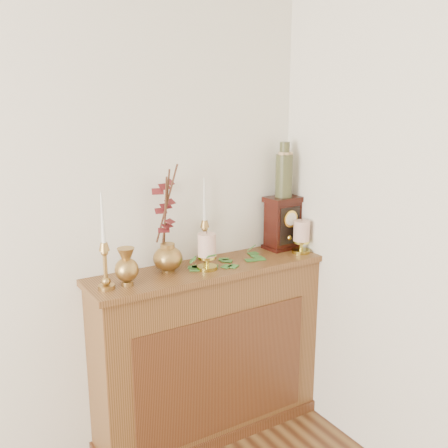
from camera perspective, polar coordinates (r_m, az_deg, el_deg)
console_shelf at (r=2.82m, az=-1.60°, el=-14.16°), size 1.24×0.34×0.93m
candlestick_left at (r=2.34m, az=-12.85°, el=-3.64°), size 0.07×0.07×0.43m
candlestick_center at (r=2.69m, az=-2.11°, el=-1.04°), size 0.07×0.07×0.43m
bud_vase at (r=2.38m, az=-10.56°, el=-4.62°), size 0.11×0.11×0.17m
ginger_jar at (r=2.53m, az=-6.42°, el=0.17°), size 0.21×0.23×0.53m
pillar_candle_left at (r=2.55m, az=-1.87°, el=-2.80°), size 0.10×0.10×0.19m
pillar_candle_right at (r=2.84m, az=8.42°, el=-1.19°), size 0.10×0.10×0.19m
ivy_garland at (r=2.61m, az=-1.01°, el=-4.38°), size 0.44×0.22×0.08m
mantel_clock at (r=2.90m, az=6.43°, el=0.08°), size 0.20×0.15×0.29m
ceramic_vase at (r=2.85m, az=6.55°, el=5.59°), size 0.09×0.09×0.30m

